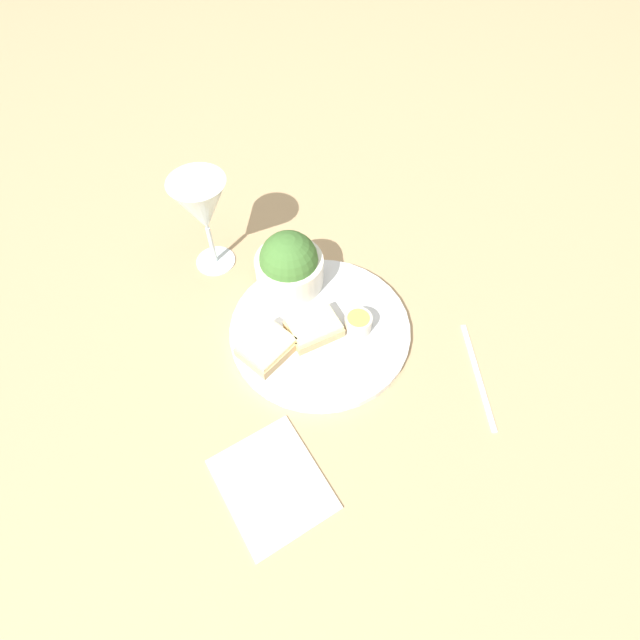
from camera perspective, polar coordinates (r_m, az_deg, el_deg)
name	(u,v)px	position (r m, az deg, el deg)	size (l,w,h in m)	color
ground_plane	(320,332)	(0.82, 0.00, -1.36)	(4.00, 4.00, 0.00)	tan
dinner_plate	(320,329)	(0.82, 0.00, -1.09)	(0.29, 0.29, 0.01)	silver
salad_bowl	(289,265)	(0.84, -3.55, 6.34)	(0.12, 0.12, 0.10)	silver
sauce_ramekin	(358,322)	(0.80, 4.38, -0.27)	(0.04, 0.04, 0.03)	beige
cheese_toast_near	(267,347)	(0.78, -6.09, -3.11)	(0.08, 0.07, 0.03)	tan
cheese_toast_far	(314,328)	(0.80, -0.67, -0.91)	(0.10, 0.08, 0.03)	tan
wine_glass	(202,208)	(0.85, -13.30, 12.35)	(0.09, 0.09, 0.18)	silver
napkin	(272,484)	(0.72, -5.48, -18.12)	(0.16, 0.18, 0.01)	beige
fork	(478,375)	(0.82, 17.61, -5.99)	(0.13, 0.15, 0.01)	silver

